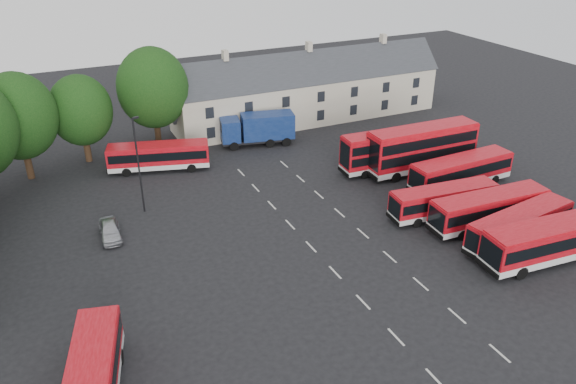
# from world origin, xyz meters

# --- Properties ---
(ground) EXTENTS (140.00, 140.00, 0.00)m
(ground) POSITION_xyz_m (0.00, 0.00, 0.00)
(ground) COLOR black
(ground) RESTS_ON ground
(lane_markings) EXTENTS (5.15, 33.80, 0.01)m
(lane_markings) POSITION_xyz_m (2.50, 2.00, 0.01)
(lane_markings) COLOR beige
(lane_markings) RESTS_ON ground
(treeline) EXTENTS (29.92, 32.59, 12.01)m
(treeline) POSITION_xyz_m (-20.74, 19.36, 6.68)
(treeline) COLOR black
(treeline) RESTS_ON ground
(terrace_houses) EXTENTS (35.70, 7.13, 10.06)m
(terrace_houses) POSITION_xyz_m (14.00, 30.00, 3.86)
(terrace_houses) COLOR beige
(terrace_houses) RESTS_ON ground
(bus_row_a) EXTENTS (12.03, 3.64, 3.35)m
(bus_row_a) POSITION_xyz_m (16.00, -7.74, 2.01)
(bus_row_a) COLOR silver
(bus_row_a) RESTS_ON ground
(bus_row_b) EXTENTS (10.80, 3.83, 2.99)m
(bus_row_b) POSITION_xyz_m (15.57, -4.83, 1.80)
(bus_row_b) COLOR silver
(bus_row_b) RESTS_ON ground
(bus_row_c) EXTENTS (11.02, 3.13, 3.08)m
(bus_row_c) POSITION_xyz_m (15.40, -1.54, 1.85)
(bus_row_c) COLOR silver
(bus_row_c) RESTS_ON ground
(bus_row_d) EXTENTS (10.17, 3.28, 2.82)m
(bus_row_d) POSITION_xyz_m (13.08, 1.59, 1.70)
(bus_row_d) COLOR silver
(bus_row_d) RESTS_ON ground
(bus_row_e) EXTENTS (11.16, 2.92, 3.13)m
(bus_row_e) POSITION_xyz_m (18.44, 5.58, 1.88)
(bus_row_e) COLOR silver
(bus_row_e) RESTS_ON ground
(bus_dd_south) EXTENTS (12.09, 3.09, 4.93)m
(bus_dd_south) POSITION_xyz_m (17.21, 10.32, 2.81)
(bus_dd_south) COLOR silver
(bus_dd_south) RESTS_ON ground
(bus_dd_north) EXTENTS (10.49, 2.99, 4.25)m
(bus_dd_north) POSITION_xyz_m (14.33, 12.07, 2.42)
(bus_dd_north) COLOR silver
(bus_dd_north) RESTS_ON ground
(bus_north) EXTENTS (10.62, 5.15, 2.93)m
(bus_north) POSITION_xyz_m (-7.53, 22.26, 1.76)
(bus_north) COLOR silver
(bus_north) RESTS_ON ground
(box_truck) EXTENTS (8.79, 4.40, 3.69)m
(box_truck) POSITION_xyz_m (4.72, 24.45, 2.07)
(box_truck) COLOR black
(box_truck) RESTS_ON ground
(silver_car) EXTENTS (1.85, 4.17, 1.40)m
(silver_car) POSITION_xyz_m (-14.62, 10.51, 0.70)
(silver_car) COLOR #ADAFB5
(silver_car) RESTS_ON ground
(lamppost) EXTENTS (0.63, 0.36, 9.04)m
(lamppost) POSITION_xyz_m (-11.01, 13.92, 4.82)
(lamppost) COLOR black
(lamppost) RESTS_ON ground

